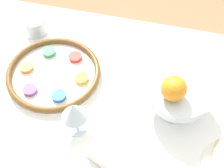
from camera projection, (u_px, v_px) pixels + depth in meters
name	position (u px, v px, depth m)	size (l,w,h in m)	color
dining_table	(133.00, 160.00, 1.29)	(1.40, 0.84, 0.75)	white
seder_plate	(54.00, 73.00, 1.06)	(0.32, 0.32, 0.03)	silver
wine_glass	(74.00, 112.00, 0.88)	(0.08, 0.08, 0.12)	silver
fruit_stand	(178.00, 94.00, 0.93)	(0.20, 0.20, 0.10)	silver
orange_fruit	(174.00, 89.00, 0.87)	(0.07, 0.07, 0.07)	orange
napkin_roll	(112.00, 165.00, 0.86)	(0.16, 0.10, 0.05)	white
cup_far	(35.00, 26.00, 1.18)	(0.08, 0.08, 0.07)	silver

